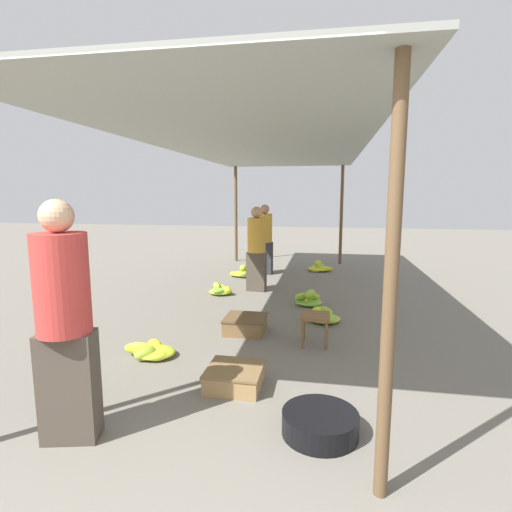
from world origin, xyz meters
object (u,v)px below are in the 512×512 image
at_px(crate_near, 235,377).
at_px(crate_mid, 245,324).
at_px(banana_pile_left_0, 220,290).
at_px(banana_pile_right_1, 308,299).
at_px(banana_pile_left_2, 243,273).
at_px(banana_pile_right_0, 323,316).
at_px(shopper_walking_far, 265,238).
at_px(shopper_walking_mid, 256,248).
at_px(stool, 315,320).
at_px(banana_pile_left_1, 152,351).
at_px(basin_black, 320,423).
at_px(vendor_foreground, 64,320).
at_px(banana_pile_right_2, 320,268).

relative_size(crate_near, crate_mid, 0.98).
distance_m(banana_pile_left_0, banana_pile_right_1, 1.64).
bearing_deg(banana_pile_left_0, banana_pile_left_2, 87.52).
relative_size(banana_pile_right_0, crate_mid, 1.21).
bearing_deg(shopper_walking_far, shopper_walking_mid, -86.54).
bearing_deg(banana_pile_left_0, stool, -51.17).
height_order(banana_pile_left_1, crate_near, crate_near).
xyz_separation_m(banana_pile_left_0, banana_pile_left_2, (0.07, 1.61, 0.00)).
xyz_separation_m(basin_black, banana_pile_right_0, (-0.01, 2.69, -0.00)).
xyz_separation_m(banana_pile_left_0, banana_pile_left_1, (-0.02, -2.83, -0.02)).
bearing_deg(crate_near, stool, 59.69).
height_order(banana_pile_left_0, shopper_walking_far, shopper_walking_far).
distance_m(vendor_foreground, crate_near, 1.61).
bearing_deg(crate_near, banana_pile_right_2, 83.55).
distance_m(vendor_foreground, crate_mid, 2.70).
relative_size(vendor_foreground, shopper_walking_mid, 1.12).
bearing_deg(banana_pile_left_1, basin_black, -31.32).
distance_m(crate_mid, shopper_walking_far, 3.91).
relative_size(banana_pile_left_1, crate_near, 1.12).
relative_size(banana_pile_right_1, shopper_walking_mid, 0.31).
xyz_separation_m(basin_black, banana_pile_right_2, (-0.13, 6.49, -0.01)).
bearing_deg(shopper_walking_far, basin_black, -77.25).
distance_m(vendor_foreground, banana_pile_left_1, 1.72).
bearing_deg(crate_mid, banana_pile_left_0, 114.20).
xyz_separation_m(banana_pile_left_2, banana_pile_right_1, (1.51, -2.05, 0.02)).
height_order(banana_pile_left_2, banana_pile_right_1, banana_pile_right_1).
distance_m(stool, banana_pile_left_0, 2.77).
xyz_separation_m(basin_black, banana_pile_right_1, (-0.25, 3.51, 0.01)).
relative_size(banana_pile_left_2, shopper_walking_far, 0.39).
distance_m(stool, banana_pile_right_0, 0.93).
bearing_deg(banana_pile_left_1, stool, 21.03).
relative_size(banana_pile_left_1, banana_pile_right_1, 1.18).
height_order(vendor_foreground, banana_pile_right_2, vendor_foreground).
bearing_deg(banana_pile_left_1, crate_mid, 48.55).
xyz_separation_m(vendor_foreground, stool, (1.68, 2.17, -0.60)).
relative_size(basin_black, shopper_walking_far, 0.37).
bearing_deg(vendor_foreground, banana_pile_right_2, 76.49).
relative_size(banana_pile_right_0, banana_pile_right_2, 1.07).
distance_m(basin_black, banana_pile_right_2, 6.50).
xyz_separation_m(stool, shopper_walking_mid, (-1.15, 2.53, 0.50)).
bearing_deg(vendor_foreground, banana_pile_right_0, 60.09).
height_order(stool, banana_pile_left_0, stool).
bearing_deg(shopper_walking_far, banana_pile_left_1, -96.05).
relative_size(banana_pile_right_2, crate_mid, 1.14).
bearing_deg(banana_pile_right_0, vendor_foreground, -119.91).
relative_size(banana_pile_left_1, banana_pile_right_2, 0.96).
xyz_separation_m(banana_pile_left_1, banana_pile_right_0, (1.83, 1.57, 0.02)).
relative_size(banana_pile_left_0, banana_pile_left_2, 0.87).
height_order(basin_black, shopper_walking_mid, shopper_walking_mid).
height_order(banana_pile_left_2, banana_pile_right_0, banana_pile_left_2).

